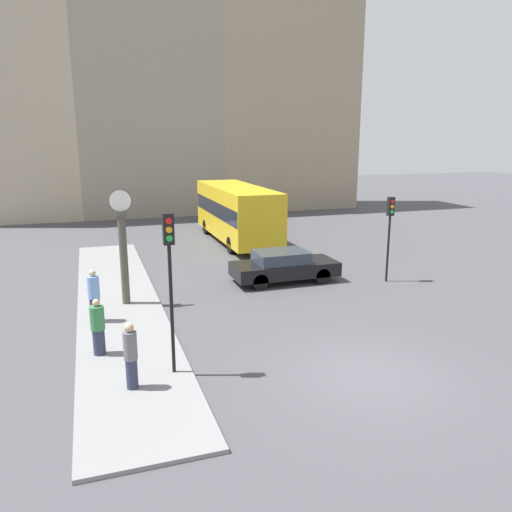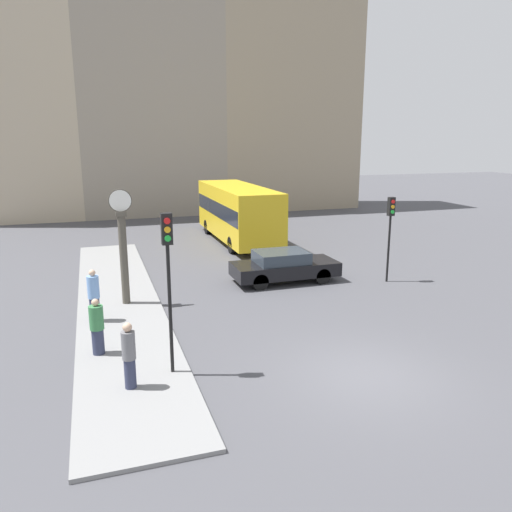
% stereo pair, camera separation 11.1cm
% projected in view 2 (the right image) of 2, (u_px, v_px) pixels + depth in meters
% --- Properties ---
extents(ground_plane, '(120.00, 120.00, 0.00)m').
position_uv_depth(ground_plane, '(366.00, 375.00, 12.73)').
color(ground_plane, '#47474C').
extents(sidewalk_corner, '(2.85, 19.72, 0.10)m').
position_uv_depth(sidewalk_corner, '(119.00, 302.00, 18.24)').
color(sidewalk_corner, gray).
rests_on(sidewalk_corner, ground_plane).
extents(building_row, '(30.65, 5.00, 19.53)m').
position_uv_depth(building_row, '(171.00, 89.00, 38.13)').
color(building_row, '#B7A88E').
rests_on(building_row, ground_plane).
extents(sedan_car, '(4.39, 1.83, 1.32)m').
position_uv_depth(sedan_car, '(284.00, 266.00, 20.82)').
color(sedan_car, black).
rests_on(sedan_car, ground_plane).
extents(bus_distant, '(2.58, 9.15, 3.19)m').
position_uv_depth(bus_distant, '(238.00, 211.00, 28.58)').
color(bus_distant, gold).
rests_on(bus_distant, ground_plane).
extents(traffic_light_near, '(0.26, 0.24, 4.08)m').
position_uv_depth(traffic_light_near, '(168.00, 261.00, 12.04)').
color(traffic_light_near, black).
rests_on(traffic_light_near, sidewalk_corner).
extents(traffic_light_far, '(0.26, 0.24, 3.55)m').
position_uv_depth(traffic_light_far, '(390.00, 222.00, 20.39)').
color(traffic_light_far, black).
rests_on(traffic_light_far, ground_plane).
extents(street_clock, '(0.79, 0.36, 4.09)m').
position_uv_depth(street_clock, '(123.00, 247.00, 17.49)').
color(street_clock, '#4C473D').
rests_on(street_clock, sidewalk_corner).
extents(pedestrian_green_hoodie, '(0.38, 0.38, 1.59)m').
position_uv_depth(pedestrian_green_hoodie, '(97.00, 327.00, 13.59)').
color(pedestrian_green_hoodie, '#2D334C').
rests_on(pedestrian_green_hoodie, sidewalk_corner).
extents(pedestrian_grey_jacket, '(0.32, 0.32, 1.64)m').
position_uv_depth(pedestrian_grey_jacket, '(129.00, 355.00, 11.72)').
color(pedestrian_grey_jacket, '#2D334C').
rests_on(pedestrian_grey_jacket, sidewalk_corner).
extents(pedestrian_blue_stripe, '(0.37, 0.37, 1.72)m').
position_uv_depth(pedestrian_blue_stripe, '(94.00, 296.00, 16.02)').
color(pedestrian_blue_stripe, '#2D334C').
rests_on(pedestrian_blue_stripe, sidewalk_corner).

